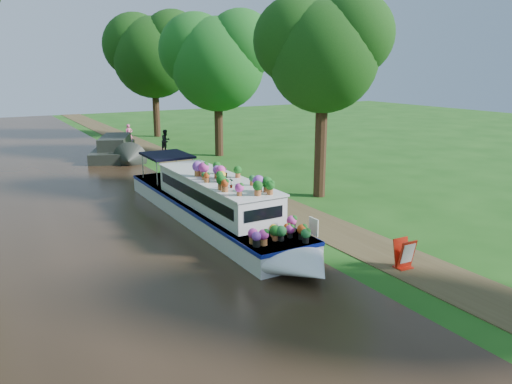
% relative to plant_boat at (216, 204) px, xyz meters
% --- Properties ---
extents(ground, '(100.00, 100.00, 0.00)m').
position_rel_plant_boat_xyz_m(ground, '(2.25, -1.39, -0.85)').
color(ground, '#174912').
rests_on(ground, ground).
extents(canal_water, '(10.00, 100.00, 0.02)m').
position_rel_plant_boat_xyz_m(canal_water, '(-3.75, -1.39, -0.84)').
color(canal_water, black).
rests_on(canal_water, ground).
extents(towpath, '(2.20, 100.00, 0.03)m').
position_rel_plant_boat_xyz_m(towpath, '(3.45, -1.39, -0.84)').
color(towpath, '#42371F').
rests_on(towpath, ground).
extents(plant_boat, '(2.29, 13.52, 2.30)m').
position_rel_plant_boat_xyz_m(plant_boat, '(0.00, 0.00, 0.00)').
color(plant_boat, silver).
rests_on(plant_boat, canal_water).
extents(tree_near_overhang, '(5.52, 5.28, 8.99)m').
position_rel_plant_boat_xyz_m(tree_near_overhang, '(6.04, 1.68, 5.75)').
color(tree_near_overhang, black).
rests_on(tree_near_overhang, ground).
extents(tree_near_mid, '(6.90, 6.60, 9.40)m').
position_rel_plant_boat_xyz_m(tree_near_mid, '(6.73, 13.69, 5.58)').
color(tree_near_mid, black).
rests_on(tree_near_mid, ground).
extents(tree_near_far, '(7.59, 7.26, 10.30)m').
position_rel_plant_boat_xyz_m(tree_near_far, '(6.23, 24.70, 6.20)').
color(tree_near_far, black).
rests_on(tree_near_far, ground).
extents(second_boat, '(4.47, 7.83, 1.42)m').
position_rel_plant_boat_xyz_m(second_boat, '(0.48, 16.30, -0.28)').
color(second_boat, black).
rests_on(second_boat, canal_water).
extents(sandwich_board, '(0.56, 0.46, 0.89)m').
position_rel_plant_boat_xyz_m(sandwich_board, '(3.05, -6.53, -0.42)').
color(sandwich_board, red).
rests_on(sandwich_board, towpath).
extents(pedestrian_pink, '(0.58, 0.40, 1.54)m').
position_rel_plant_boat_xyz_m(pedestrian_pink, '(2.86, 21.29, -0.05)').
color(pedestrian_pink, '#C14F6E').
rests_on(pedestrian_pink, towpath).
extents(pedestrian_dark, '(0.93, 0.86, 1.54)m').
position_rel_plant_boat_xyz_m(pedestrian_dark, '(4.15, 16.76, -0.05)').
color(pedestrian_dark, black).
rests_on(pedestrian_dark, towpath).
extents(verge_plant, '(0.40, 0.38, 0.37)m').
position_rel_plant_boat_xyz_m(verge_plant, '(2.20, 1.69, -0.67)').
color(verge_plant, '#32621D').
rests_on(verge_plant, ground).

